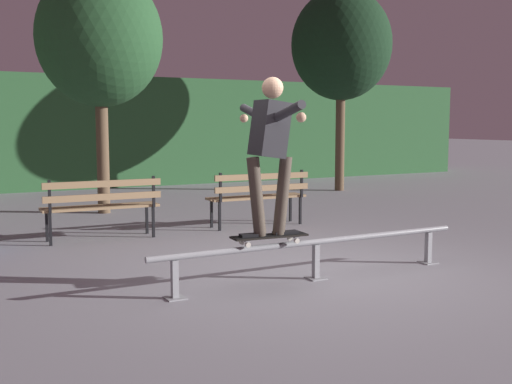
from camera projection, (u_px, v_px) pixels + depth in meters
name	position (u px, v px, depth m)	size (l,w,h in m)	color
ground_plane	(301.00, 273.00, 6.77)	(90.00, 90.00, 0.00)	gray
hedge_backdrop	(81.00, 132.00, 15.67)	(24.00, 1.20, 2.79)	#2D5B33
grind_rail	(316.00, 248.00, 6.49)	(3.68, 0.18, 0.42)	gray
skateboard	(269.00, 237.00, 6.21)	(0.79, 0.26, 0.09)	black
skateboarder	(270.00, 142.00, 6.10)	(0.63, 1.41, 1.56)	black
park_bench_leftmost	(102.00, 202.00, 8.60)	(1.61, 0.46, 0.88)	black
park_bench_left_center	(259.00, 193.00, 9.76)	(1.61, 0.46, 0.88)	black
tree_behind_benches	(100.00, 39.00, 10.97)	(2.21, 2.21, 4.33)	brown
tree_far_right	(341.00, 45.00, 14.71)	(2.37, 2.37, 4.76)	brown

